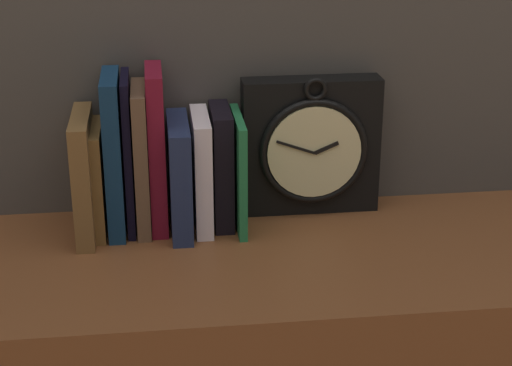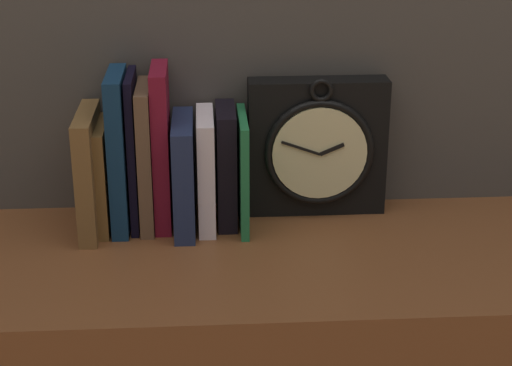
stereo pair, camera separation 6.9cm
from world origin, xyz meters
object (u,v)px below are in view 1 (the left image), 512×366
(book_slot2_navy, at_px, (114,154))
(book_slot3_black, at_px, (129,153))
(book_slot8_black, at_px, (221,166))
(book_slot0_brown, at_px, (84,176))
(book_slot5_maroon, at_px, (157,149))
(book_slot1_brown, at_px, (99,179))
(book_slot4_brown, at_px, (141,159))
(book_slot9_green, at_px, (239,171))
(book_slot6_navy, at_px, (180,176))
(clock, at_px, (311,146))
(book_slot7_white, at_px, (202,171))

(book_slot2_navy, bearing_deg, book_slot3_black, 14.20)
(book_slot8_black, bearing_deg, book_slot0_brown, -174.71)
(book_slot3_black, height_order, book_slot5_maroon, book_slot5_maroon)
(book_slot1_brown, relative_size, book_slot4_brown, 0.74)
(book_slot4_brown, xyz_separation_m, book_slot9_green, (0.15, -0.01, -0.02))
(book_slot3_black, distance_m, book_slot6_navy, 0.09)
(clock, height_order, book_slot4_brown, clock)
(book_slot9_green, bearing_deg, book_slot6_navy, -177.07)
(book_slot1_brown, height_order, book_slot5_maroon, book_slot5_maroon)
(book_slot5_maroon, relative_size, book_slot9_green, 1.42)
(book_slot0_brown, relative_size, book_slot1_brown, 1.13)
(book_slot0_brown, distance_m, book_slot5_maroon, 0.12)
(book_slot1_brown, xyz_separation_m, book_slot5_maroon, (0.09, 0.01, 0.04))
(book_slot0_brown, bearing_deg, book_slot8_black, 5.29)
(clock, height_order, book_slot5_maroon, book_slot5_maroon)
(book_slot6_navy, height_order, book_slot8_black, book_slot8_black)
(book_slot1_brown, distance_m, book_slot7_white, 0.16)
(book_slot5_maroon, height_order, book_slot6_navy, book_slot5_maroon)
(book_slot2_navy, relative_size, book_slot4_brown, 1.09)
(clock, bearing_deg, book_slot4_brown, -173.27)
(book_slot4_brown, xyz_separation_m, book_slot5_maroon, (0.02, 0.00, 0.01))
(book_slot4_brown, bearing_deg, book_slot3_black, 169.37)
(book_slot2_navy, distance_m, book_slot8_black, 0.17)
(book_slot0_brown, bearing_deg, book_slot4_brown, 9.24)
(book_slot0_brown, xyz_separation_m, book_slot5_maroon, (0.11, 0.02, 0.03))
(book_slot6_navy, bearing_deg, book_slot2_navy, 173.43)
(book_slot6_navy, bearing_deg, book_slot8_black, 15.74)
(book_slot0_brown, xyz_separation_m, book_slot6_navy, (0.15, 0.00, -0.01))
(book_slot5_maroon, bearing_deg, book_slot4_brown, -171.42)
(book_slot2_navy, bearing_deg, book_slot7_white, -0.73)
(book_slot3_black, distance_m, book_slot4_brown, 0.02)
(clock, xyz_separation_m, book_slot4_brown, (-0.28, -0.03, 0.00))
(book_slot4_brown, bearing_deg, book_slot6_navy, -13.05)
(clock, distance_m, book_slot1_brown, 0.35)
(book_slot2_navy, bearing_deg, book_slot0_brown, -165.17)
(book_slot3_black, xyz_separation_m, book_slot7_white, (0.11, -0.01, -0.03))
(book_slot0_brown, relative_size, book_slot9_green, 1.06)
(clock, distance_m, book_slot4_brown, 0.28)
(clock, xyz_separation_m, book_slot8_black, (-0.15, -0.03, -0.02))
(book_slot7_white, relative_size, book_slot9_green, 1.01)
(book_slot1_brown, bearing_deg, book_slot7_white, -0.78)
(book_slot0_brown, relative_size, book_slot5_maroon, 0.75)
(book_slot3_black, distance_m, book_slot9_green, 0.17)
(clock, bearing_deg, book_slot6_navy, -168.03)
(book_slot1_brown, height_order, book_slot4_brown, book_slot4_brown)
(clock, relative_size, book_slot3_black, 0.95)
(book_slot1_brown, distance_m, book_slot2_navy, 0.05)
(book_slot8_black, bearing_deg, book_slot3_black, -179.27)
(clock, relative_size, book_slot2_navy, 0.94)
(book_slot0_brown, relative_size, book_slot6_navy, 1.09)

